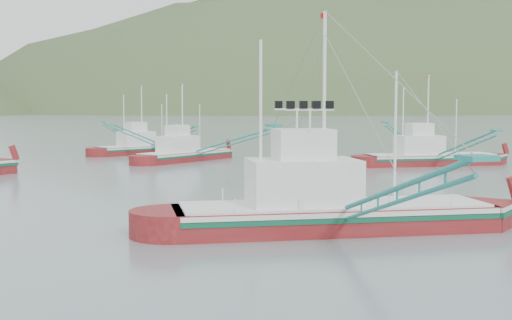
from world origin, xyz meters
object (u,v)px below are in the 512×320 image
object	(u,v)px
bg_boat_right	(430,151)
bg_boat_extra	(144,139)
bg_boat_far	(185,143)
main_boat	(329,194)

from	to	relation	value
bg_boat_right	bg_boat_extra	xyz separation A→B (m)	(-24.53, 24.14, 0.36)
bg_boat_far	bg_boat_extra	xyz separation A→B (m)	(-2.46, 11.57, -0.13)
bg_boat_far	main_boat	bearing A→B (deg)	-128.79
main_boat	bg_boat_right	distance (m)	38.50
bg_boat_far	bg_boat_extra	world-z (taller)	same
main_boat	bg_boat_extra	bearing A→B (deg)	97.83
bg_boat_far	bg_boat_right	world-z (taller)	bg_boat_right
main_boat	bg_boat_right	bearing A→B (deg)	58.60
main_boat	bg_boat_right	size ratio (longest dim) A/B	1.19
main_boat	bg_boat_extra	distance (m)	54.15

